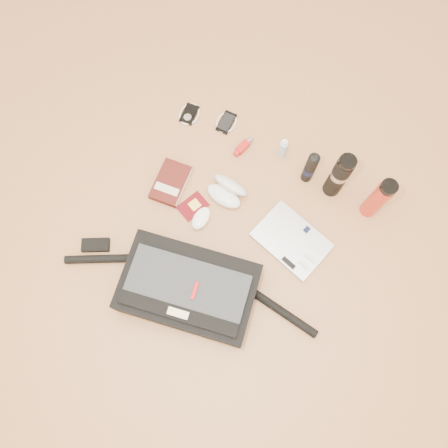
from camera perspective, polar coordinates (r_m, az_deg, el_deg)
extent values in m
plane|color=#A77145|center=(1.74, -1.01, -3.05)|extent=(4.00, 4.00, 0.00)
cube|color=black|center=(1.66, -4.64, -8.37)|extent=(0.56, 0.45, 0.12)
cube|color=#292B30|center=(1.59, -4.95, -8.37)|extent=(0.48, 0.35, 0.01)
cube|color=black|center=(1.58, -6.00, -11.53)|extent=(0.43, 0.19, 0.02)
cube|color=beige|center=(1.58, -6.01, -11.52)|extent=(0.08, 0.05, 0.02)
cube|color=#9F0006|center=(1.58, -3.82, -8.69)|extent=(0.03, 0.07, 0.02)
cylinder|color=black|center=(1.78, -15.39, -4.41)|extent=(0.26, 0.21, 0.03)
cylinder|color=black|center=(1.70, 7.53, -11.25)|extent=(0.31, 0.04, 0.03)
cube|color=black|center=(1.81, -16.42, -2.65)|extent=(0.12, 0.11, 0.02)
cube|color=#A2A3A5|center=(1.76, 8.81, -2.11)|extent=(0.30, 0.23, 0.02)
cube|color=black|center=(1.77, 10.77, -0.72)|extent=(0.02, 0.03, 0.00)
cube|color=silver|center=(1.74, 11.24, -4.39)|extent=(0.05, 0.02, 0.01)
cube|color=silver|center=(1.73, 10.44, -5.31)|extent=(0.05, 0.02, 0.01)
cube|color=black|center=(1.73, 8.44, -5.02)|extent=(0.06, 0.02, 0.01)
cube|color=#41110D|center=(1.83, -6.97, 5.37)|extent=(0.16, 0.21, 0.03)
cube|color=beige|center=(1.81, -5.23, 4.75)|extent=(0.05, 0.17, 0.03)
cube|color=beige|center=(1.80, -7.49, 4.56)|extent=(0.11, 0.06, 0.00)
cube|color=#52050B|center=(1.80, -4.09, 2.33)|extent=(0.11, 0.13, 0.00)
cube|color=gold|center=(1.80, -3.86, 2.54)|extent=(0.05, 0.05, 0.00)
ellipsoid|color=white|center=(1.76, -3.01, 0.74)|extent=(0.07, 0.11, 0.03)
ellipsoid|color=silver|center=(1.79, -0.03, 3.67)|extent=(0.16, 0.08, 0.04)
ellipsoid|color=silver|center=(1.78, 0.86, 5.10)|extent=(0.16, 0.08, 0.09)
ellipsoid|color=black|center=(1.79, -0.84, 4.22)|extent=(0.04, 0.03, 0.01)
ellipsoid|color=black|center=(1.78, 0.78, 3.20)|extent=(0.04, 0.03, 0.01)
cylinder|color=black|center=(1.78, -0.03, 3.74)|extent=(0.02, 0.01, 0.00)
cube|color=black|center=(1.98, -4.55, 14.12)|extent=(0.08, 0.11, 0.01)
cylinder|color=#B9B9BB|center=(1.97, -4.79, 13.75)|extent=(0.04, 0.04, 0.00)
torus|color=silver|center=(1.98, -4.55, 14.14)|extent=(0.10, 0.10, 0.01)
cube|color=black|center=(1.95, 0.31, 13.13)|extent=(0.07, 0.11, 0.01)
cube|color=black|center=(1.95, 0.31, 13.21)|extent=(0.06, 0.09, 0.00)
torus|color=silver|center=(1.95, 0.31, 13.14)|extent=(0.10, 0.10, 0.01)
cube|color=#A51714|center=(1.89, 2.46, 10.01)|extent=(0.04, 0.06, 0.03)
cube|color=#A31A1B|center=(1.87, 1.65, 9.24)|extent=(0.02, 0.02, 0.02)
cylinder|color=#A7A7A9|center=(1.90, 3.30, 10.81)|extent=(0.03, 0.04, 0.02)
cylinder|color=#99BAD2|center=(1.86, 7.68, 9.66)|extent=(0.04, 0.04, 0.10)
cylinder|color=white|center=(1.81, 7.92, 10.48)|extent=(0.03, 0.03, 0.02)
cylinder|color=silver|center=(1.80, 7.98, 10.68)|extent=(0.02, 0.02, 0.01)
cylinder|color=black|center=(1.79, 11.17, 7.19)|extent=(0.06, 0.06, 0.18)
cylinder|color=black|center=(1.81, 11.05, 6.92)|extent=(0.06, 0.06, 0.04)
ellipsoid|color=black|center=(1.71, 11.75, 8.46)|extent=(0.05, 0.05, 0.02)
cylinder|color=black|center=(1.77, 14.68, 5.94)|extent=(0.09, 0.09, 0.25)
cylinder|color=#9D9DA0|center=(1.74, 14.93, 6.34)|extent=(0.09, 0.09, 0.03)
cylinder|color=black|center=(1.65, 15.83, 7.78)|extent=(0.08, 0.08, 0.02)
cylinder|color=red|center=(1.78, 19.35, 3.02)|extent=(0.07, 0.07, 0.23)
cylinder|color=black|center=(1.67, 20.75, 4.53)|extent=(0.06, 0.06, 0.02)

